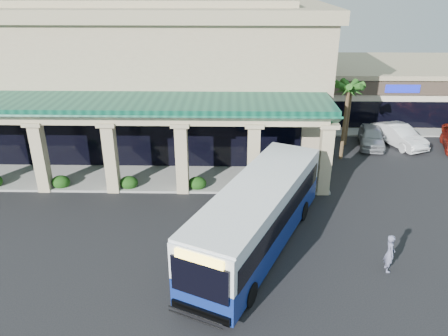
# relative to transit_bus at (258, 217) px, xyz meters

# --- Properties ---
(ground) EXTENTS (110.00, 110.00, 0.00)m
(ground) POSITION_rel_transit_bus_xyz_m (-1.50, 1.00, -1.78)
(ground) COLOR black
(main_building) EXTENTS (30.80, 14.80, 11.35)m
(main_building) POSITION_rel_transit_bus_xyz_m (-9.50, 17.00, 3.89)
(main_building) COLOR tan
(main_building) RESTS_ON ground
(arcade) EXTENTS (30.00, 6.20, 5.70)m
(arcade) POSITION_rel_transit_bus_xyz_m (-9.50, 7.80, 1.07)
(arcade) COLOR #0A3F2F
(arcade) RESTS_ON ground
(strip_mall) EXTENTS (22.50, 12.50, 4.90)m
(strip_mall) POSITION_rel_transit_bus_xyz_m (16.50, 25.00, 0.67)
(strip_mall) COLOR beige
(strip_mall) RESTS_ON ground
(palm_0) EXTENTS (2.40, 2.40, 6.60)m
(palm_0) POSITION_rel_transit_bus_xyz_m (7.00, 12.00, 1.52)
(palm_0) COLOR #1C4813
(palm_0) RESTS_ON ground
(palm_1) EXTENTS (2.40, 2.40, 5.80)m
(palm_1) POSITION_rel_transit_bus_xyz_m (8.00, 15.00, 1.12)
(palm_1) COLOR #1C4813
(palm_1) RESTS_ON ground
(broadleaf_tree) EXTENTS (2.60, 2.60, 4.81)m
(broadleaf_tree) POSITION_rel_transit_bus_xyz_m (6.00, 20.00, 0.62)
(broadleaf_tree) COLOR #13380C
(broadleaf_tree) RESTS_ON ground
(transit_bus) EXTENTS (8.00, 12.83, 3.56)m
(transit_bus) POSITION_rel_transit_bus_xyz_m (0.00, 0.00, 0.00)
(transit_bus) COLOR navy
(transit_bus) RESTS_ON ground
(pedestrian) EXTENTS (0.48, 0.72, 1.94)m
(pedestrian) POSITION_rel_transit_bus_xyz_m (6.13, -1.83, -0.81)
(pedestrian) COLOR slate
(pedestrian) RESTS_ON ground
(car_silver) EXTENTS (2.87, 5.08, 1.63)m
(car_silver) POSITION_rel_transit_bus_xyz_m (10.05, 14.75, -0.96)
(car_silver) COLOR #9E9FA5
(car_silver) RESTS_ON ground
(car_white) EXTENTS (3.67, 5.51, 1.72)m
(car_white) POSITION_rel_transit_bus_xyz_m (12.32, 14.94, -0.92)
(car_white) COLOR white
(car_white) RESTS_ON ground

